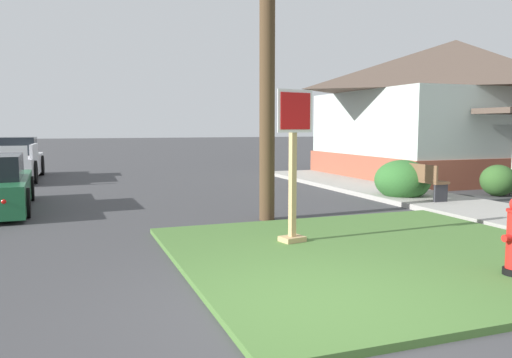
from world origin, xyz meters
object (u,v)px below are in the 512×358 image
manhole_cover (271,254)px  pickup_truck_white (8,162)px  stop_sign (293,171)px  street_bench (419,179)px

manhole_cover → pickup_truck_white: 13.79m
stop_sign → street_bench: size_ratio=1.49×
manhole_cover → street_bench: (5.30, 3.50, 0.58)m
stop_sign → manhole_cover: bearing=-144.1°
manhole_cover → street_bench: 6.37m
street_bench → pickup_truck_white: bearing=136.8°
manhole_cover → pickup_truck_white: (-4.76, 12.93, 0.61)m
manhole_cover → street_bench: size_ratio=0.44×
manhole_cover → street_bench: bearing=33.4°
pickup_truck_white → street_bench: (10.05, -9.44, -0.03)m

